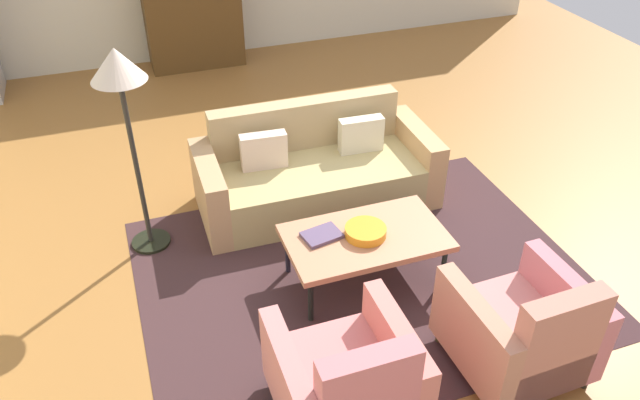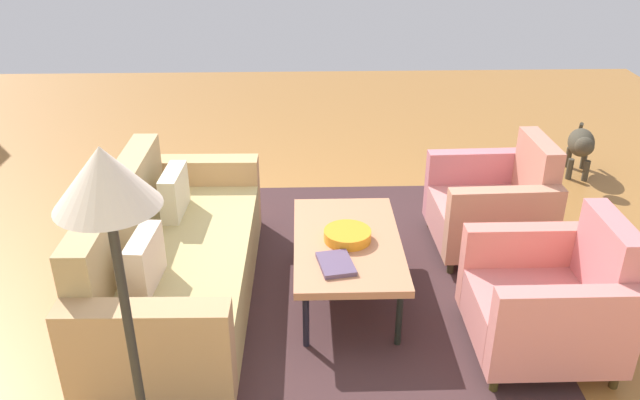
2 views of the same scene
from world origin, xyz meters
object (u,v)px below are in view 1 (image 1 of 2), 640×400
object	(u,v)px
coffee_table	(365,239)
armchair_right	(524,334)
armchair_left	(348,385)
couch	(314,171)
book_stack	(322,235)
floor_lamp	(120,85)
fruit_bowl	(366,232)

from	to	relation	value
coffee_table	armchair_right	bearing A→B (deg)	-62.70
armchair_left	armchair_right	size ratio (longest dim) A/B	1.00
armchair_right	couch	bearing A→B (deg)	102.62
book_stack	floor_lamp	world-z (taller)	floor_lamp
floor_lamp	couch	bearing A→B (deg)	6.68
coffee_table	armchair_left	xyz separation A→B (m)	(-0.60, -1.17, -0.05)
couch	floor_lamp	xyz separation A→B (m)	(-1.51, -0.18, 1.16)
fruit_bowl	armchair_left	bearing A→B (deg)	-117.12
armchair_right	floor_lamp	bearing A→B (deg)	132.48
fruit_bowl	book_stack	size ratio (longest dim) A/B	1.00
armchair_left	armchair_right	xyz separation A→B (m)	(1.20, 0.00, 0.00)
armchair_right	floor_lamp	xyz separation A→B (m)	(-2.11, 2.18, 1.10)
armchair_right	fruit_bowl	size ratio (longest dim) A/B	2.83
couch	coffee_table	world-z (taller)	couch
couch	armchair_left	world-z (taller)	armchair_left
armchair_left	fruit_bowl	xyz separation A→B (m)	(0.60, 1.17, 0.13)
coffee_table	fruit_bowl	size ratio (longest dim) A/B	3.86
couch	book_stack	size ratio (longest dim) A/B	6.82
book_stack	floor_lamp	distance (m)	1.81
armchair_left	book_stack	size ratio (longest dim) A/B	2.84
couch	floor_lamp	size ratio (longest dim) A/B	1.23
coffee_table	fruit_bowl	bearing A→B (deg)	180.00
floor_lamp	fruit_bowl	bearing A→B (deg)	-33.77
couch	coffee_table	size ratio (longest dim) A/B	1.76
fruit_bowl	floor_lamp	distance (m)	2.06
couch	armchair_right	xyz separation A→B (m)	(0.60, -2.35, 0.06)
coffee_table	fruit_bowl	xyz separation A→B (m)	(-0.00, 0.00, 0.07)
armchair_right	fruit_bowl	world-z (taller)	armchair_right
armchair_left	book_stack	bearing A→B (deg)	76.99
couch	floor_lamp	world-z (taller)	floor_lamp
couch	book_stack	bearing A→B (deg)	74.87
couch	book_stack	distance (m)	1.15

